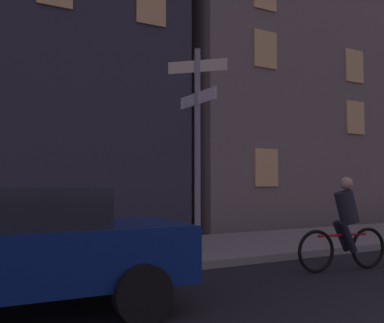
# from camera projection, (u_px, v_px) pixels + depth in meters

# --- Properties ---
(sidewalk_kerb) EXTENTS (40.00, 3.45, 0.14)m
(sidewalk_kerb) POSITION_uv_depth(u_px,v_px,m) (204.00, 249.00, 9.69)
(sidewalk_kerb) COLOR gray
(sidewalk_kerb) RESTS_ON ground_plane
(signpost) EXTENTS (0.88, 1.37, 4.05)m
(signpost) POSITION_uv_depth(u_px,v_px,m) (197.00, 134.00, 8.77)
(signpost) COLOR gray
(signpost) RESTS_ON sidewalk_kerb
(cyclist) EXTENTS (1.81, 0.38, 1.61)m
(cyclist) POSITION_uv_depth(u_px,v_px,m) (345.00, 227.00, 7.65)
(cyclist) COLOR black
(cyclist) RESTS_ON ground_plane
(building_right_block) EXTENTS (12.45, 9.18, 12.54)m
(building_right_block) POSITION_uv_depth(u_px,v_px,m) (273.00, 79.00, 20.30)
(building_right_block) COLOR slate
(building_right_block) RESTS_ON ground_plane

